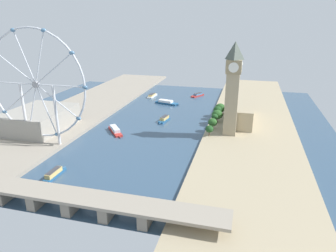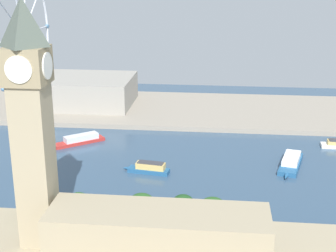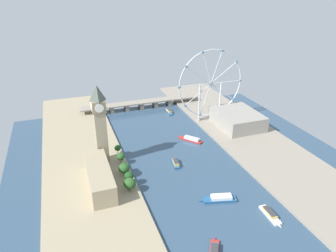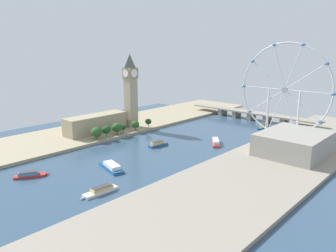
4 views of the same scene
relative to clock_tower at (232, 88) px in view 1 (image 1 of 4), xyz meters
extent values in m
plane|color=#334C66|center=(83.69, -30.90, -49.32)|extent=(379.07, 379.07, 0.00)
cube|color=tan|center=(-20.85, -30.90, -47.82)|extent=(90.00, 520.00, 3.00)
cube|color=gray|center=(188.22, -30.90, -47.82)|extent=(90.00, 520.00, 3.00)
cube|color=tan|center=(0.00, 0.00, -16.30)|extent=(11.99, 11.99, 60.04)
cube|color=#928260|center=(0.00, 0.00, 20.02)|extent=(13.91, 13.91, 12.59)
pyramid|color=#4C564C|center=(0.00, 0.00, 34.43)|extent=(12.59, 12.59, 16.24)
cylinder|color=white|center=(0.00, 7.20, 20.02)|extent=(9.11, 0.50, 9.11)
cylinder|color=white|center=(0.00, -7.20, 20.02)|extent=(9.11, 0.50, 9.11)
cylinder|color=white|center=(7.20, 0.00, 20.02)|extent=(0.50, 9.11, 9.11)
cylinder|color=white|center=(-7.20, 0.00, 20.02)|extent=(0.50, 9.11, 9.11)
cube|color=tan|center=(-10.80, -45.38, -36.27)|extent=(22.00, 74.76, 20.10)
cylinder|color=#513823|center=(15.48, -63.22, -44.78)|extent=(0.80, 0.80, 3.07)
ellipsoid|color=#285623|center=(15.48, -63.22, -38.49)|extent=(11.90, 11.90, 10.71)
cylinder|color=#513823|center=(17.48, -51.66, -43.90)|extent=(0.80, 0.80, 4.84)
ellipsoid|color=#1E471E|center=(17.48, -51.66, -37.69)|extent=(9.45, 9.45, 8.51)
cylinder|color=#513823|center=(16.00, -35.45, -44.65)|extent=(0.80, 0.80, 3.33)
ellipsoid|color=#285623|center=(16.00, -35.45, -38.33)|extent=(11.64, 11.64, 10.48)
cylinder|color=#513823|center=(17.84, -28.37, -44.02)|extent=(0.80, 0.80, 4.59)
ellipsoid|color=#1E471E|center=(17.84, -28.37, -38.88)|extent=(7.12, 7.12, 6.41)
cylinder|color=#513823|center=(17.88, -9.43, -44.53)|extent=(0.80, 0.80, 3.58)
ellipsoid|color=#285623|center=(17.88, -9.43, -39.02)|extent=(9.31, 9.31, 8.38)
cylinder|color=#513823|center=(18.49, 11.34, -44.19)|extent=(0.80, 0.80, 4.26)
ellipsoid|color=#1E471E|center=(18.49, 11.34, -38.95)|extent=(7.78, 7.78, 7.00)
torus|color=silver|center=(163.64, 65.91, 7.81)|extent=(96.01, 1.73, 96.01)
cylinder|color=#99999E|center=(163.64, 65.91, 7.81)|extent=(5.66, 3.00, 5.66)
cylinder|color=silver|center=(187.21, 65.91, 7.81)|extent=(47.14, 1.04, 1.04)
cylinder|color=silver|center=(182.71, 65.91, 21.66)|extent=(38.75, 1.04, 28.55)
cylinder|color=silver|center=(170.92, 65.91, 30.23)|extent=(15.55, 1.04, 45.16)
cylinder|color=silver|center=(156.35, 65.91, 30.23)|extent=(15.55, 1.04, 45.16)
cylinder|color=silver|center=(144.57, 65.91, 21.66)|extent=(38.75, 1.04, 28.55)
cylinder|color=silver|center=(140.07, 65.91, 7.81)|extent=(47.14, 1.04, 1.04)
cylinder|color=silver|center=(144.57, 65.91, -6.05)|extent=(38.75, 1.04, 28.55)
cylinder|color=silver|center=(156.35, 65.91, -14.61)|extent=(15.55, 1.04, 45.16)
cylinder|color=silver|center=(170.92, 65.91, -14.61)|extent=(15.55, 1.04, 45.16)
cylinder|color=silver|center=(182.71, 65.91, -6.05)|extent=(38.75, 1.04, 28.55)
ellipsoid|color=teal|center=(178.21, 65.91, 52.65)|extent=(4.80, 3.20, 3.20)
ellipsoid|color=teal|center=(149.07, 65.91, 52.65)|extent=(4.80, 3.20, 3.20)
ellipsoid|color=teal|center=(125.50, 65.91, 35.52)|extent=(4.80, 3.20, 3.20)
ellipsoid|color=teal|center=(116.49, 65.91, 7.81)|extent=(4.80, 3.20, 3.20)
ellipsoid|color=teal|center=(125.50, 65.91, -19.90)|extent=(4.80, 3.20, 3.20)
ellipsoid|color=teal|center=(149.07, 65.91, -37.03)|extent=(4.80, 3.20, 3.20)
ellipsoid|color=teal|center=(178.21, 65.91, -37.03)|extent=(4.80, 3.20, 3.20)
ellipsoid|color=teal|center=(201.78, 65.91, -19.90)|extent=(4.80, 3.20, 3.20)
cylinder|color=silver|center=(180.14, 65.91, -19.25)|extent=(2.40, 2.40, 54.13)
cylinder|color=silver|center=(147.14, 65.91, -19.25)|extent=(2.40, 2.40, 54.13)
cube|color=gray|center=(191.13, 33.72, -36.31)|extent=(54.41, 68.88, 20.01)
cube|color=gray|center=(83.69, 149.57, -39.11)|extent=(191.07, 17.91, 2.00)
cube|color=gray|center=(36.06, 149.57, -44.71)|extent=(6.00, 16.12, 9.21)
cube|color=gray|center=(59.87, 149.57, -44.71)|extent=(6.00, 16.12, 9.21)
cube|color=gray|center=(83.69, 149.57, -44.71)|extent=(6.00, 16.12, 9.21)
cube|color=gray|center=(107.50, 149.57, -44.71)|extent=(6.00, 16.12, 9.21)
cube|color=gray|center=(131.32, 149.57, -44.71)|extent=(6.00, 16.12, 9.21)
cube|color=#235684|center=(91.73, -102.87, -48.15)|extent=(32.55, 16.76, 2.35)
cone|color=#235684|center=(74.15, -98.38, -48.15)|extent=(6.03, 3.67, 2.35)
cube|color=white|center=(93.24, -103.26, -45.50)|extent=(20.63, 12.36, 2.95)
cube|color=#B22D28|center=(114.24, 17.67, -48.37)|extent=(24.86, 28.51, 1.89)
cone|color=#B22D28|center=(103.02, 31.65, -48.37)|extent=(4.95, 5.52, 1.89)
cube|color=silver|center=(115.21, 16.47, -45.77)|extent=(17.36, 19.57, 3.32)
cube|color=#B22D28|center=(58.21, -157.23, -48.41)|extent=(17.67, 23.76, 1.82)
cone|color=#B22D28|center=(64.99, -145.42, -48.41)|extent=(3.68, 4.57, 1.82)
cube|color=teal|center=(57.62, -158.24, -46.23)|extent=(12.27, 15.48, 2.52)
cube|color=#38383D|center=(57.62, -158.24, -44.80)|extent=(11.30, 14.08, 0.35)
cube|color=#235684|center=(75.23, -29.70, -48.20)|extent=(9.28, 21.74, 2.23)
cone|color=#235684|center=(77.13, -17.62, -48.20)|extent=(2.79, 4.09, 2.23)
cube|color=#DBB766|center=(75.06, -30.74, -45.51)|extent=(7.33, 15.33, 3.16)
cube|color=#38383D|center=(75.06, -30.74, -43.77)|extent=(6.86, 13.84, 0.32)
cube|color=#235684|center=(119.64, 114.92, -48.42)|extent=(5.38, 22.51, 1.80)
cone|color=#235684|center=(119.68, 101.84, -48.42)|extent=(1.82, 4.05, 1.80)
cube|color=#DBB766|center=(119.64, 116.04, -45.85)|extent=(4.51, 15.94, 3.33)
cube|color=#38383D|center=(119.64, 116.04, -44.02)|extent=(4.29, 14.34, 0.33)
cube|color=white|center=(123.30, -136.94, -48.32)|extent=(8.08, 25.91, 1.99)
cone|color=white|center=(122.60, -151.80, -48.32)|extent=(2.20, 4.70, 1.99)
cube|color=#DBB766|center=(123.36, -135.66, -46.22)|extent=(6.53, 16.24, 2.23)
cube|color=#38383D|center=(123.36, -135.66, -44.86)|extent=(6.18, 14.63, 0.48)
camera|label=1|loc=(-13.36, 288.77, 61.68)|focal=32.66mm
camera|label=2|loc=(-161.11, -64.68, 52.43)|focal=54.12mm
camera|label=3|loc=(-33.54, -310.54, 138.29)|focal=33.53mm
camera|label=4|loc=(302.41, -261.27, 51.15)|focal=35.04mm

